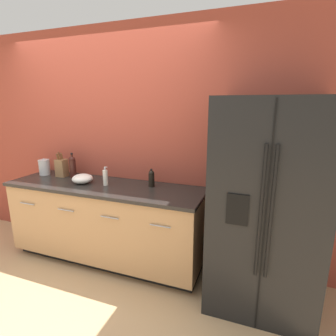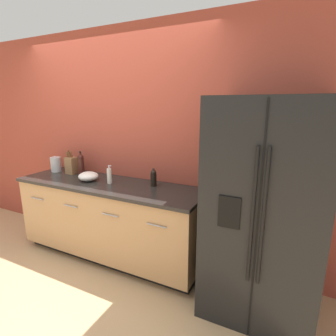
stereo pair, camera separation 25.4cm
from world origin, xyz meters
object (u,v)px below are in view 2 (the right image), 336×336
knife_block (71,165)px  mixing_bowl (88,176)px  refrigerator (264,210)px  wine_bottle (81,164)px  oil_bottle (154,178)px  soap_dispenser (109,176)px  steel_canister (56,164)px

knife_block → mixing_bowl: knife_block is taller
refrigerator → wine_bottle: size_ratio=6.14×
oil_bottle → refrigerator: bearing=-9.5°
knife_block → soap_dispenser: bearing=-10.3°
knife_block → wine_bottle: bearing=4.8°
refrigerator → steel_canister: (-2.58, 0.18, 0.09)m
refrigerator → mixing_bowl: size_ratio=8.09×
refrigerator → steel_canister: size_ratio=8.86×
soap_dispenser → oil_bottle: (0.48, 0.13, 0.01)m
refrigerator → knife_block: (-2.33, 0.19, 0.10)m
mixing_bowl → soap_dispenser: bearing=4.7°
steel_canister → soap_dispenser: bearing=-7.0°
wine_bottle → soap_dispenser: size_ratio=1.43×
wine_bottle → mixing_bowl: 0.32m
knife_block → oil_bottle: knife_block is taller
oil_bottle → soap_dispenser: bearing=-165.0°
mixing_bowl → refrigerator: bearing=-1.2°
wine_bottle → oil_bottle: size_ratio=1.54×
soap_dispenser → steel_canister: (-0.96, 0.12, 0.01)m
knife_block → soap_dispenser: 0.71m
refrigerator → wine_bottle: (-2.17, 0.20, 0.13)m
oil_bottle → steel_canister: 1.44m
refrigerator → oil_bottle: 1.16m
wine_bottle → steel_canister: wine_bottle is taller
knife_block → wine_bottle: knife_block is taller
wine_bottle → steel_canister: bearing=-176.9°
soap_dispenser → wine_bottle: bearing=165.6°
wine_bottle → oil_bottle: bearing=-0.6°
knife_block → soap_dispenser: (0.70, -0.13, -0.02)m
refrigerator → oil_bottle: bearing=170.5°
knife_block → steel_canister: size_ratio=1.46×
wine_bottle → oil_bottle: (1.03, -0.01, -0.04)m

